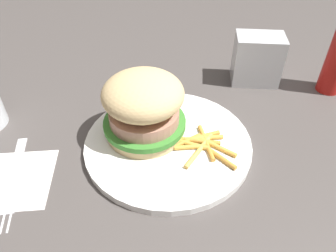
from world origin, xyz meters
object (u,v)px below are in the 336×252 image
object	(u,v)px
sandwich	(144,106)
fries_pile	(201,144)
plate	(168,143)
fork	(12,179)
napkin_dispenser	(257,59)
napkin	(13,180)

from	to	relation	value
sandwich	fries_pile	world-z (taller)	sandwich
plate	fork	xyz separation A→B (m)	(0.22, 0.06, -0.00)
plate	fries_pile	size ratio (longest dim) A/B	2.43
fries_pile	napkin_dispenser	world-z (taller)	napkin_dispenser
fork	napkin_dispenser	world-z (taller)	napkin_dispenser
napkin	fork	size ratio (longest dim) A/B	0.63
fries_pile	napkin	distance (m)	0.28
fries_pile	fork	world-z (taller)	fries_pile
sandwich	fork	size ratio (longest dim) A/B	0.75
fries_pile	napkin	xyz separation A→B (m)	(0.27, 0.05, -0.01)
plate	fries_pile	distance (m)	0.05
fries_pile	fork	size ratio (longest dim) A/B	0.62
plate	sandwich	xyz separation A→B (m)	(0.04, -0.02, 0.06)
plate	sandwich	world-z (taller)	sandwich
napkin	napkin_dispenser	size ratio (longest dim) A/B	1.15
plate	napkin_dispenser	distance (m)	0.26
napkin_dispenser	sandwich	bearing A→B (deg)	43.98
plate	sandwich	bearing A→B (deg)	-30.11
napkin	napkin_dispenser	world-z (taller)	napkin_dispenser
plate	napkin_dispenser	xyz separation A→B (m)	(-0.18, -0.18, 0.04)
fries_pile	fork	distance (m)	0.28
plate	fork	world-z (taller)	plate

